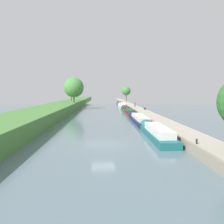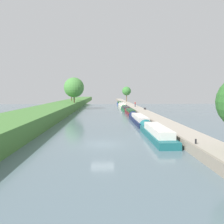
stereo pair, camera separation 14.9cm
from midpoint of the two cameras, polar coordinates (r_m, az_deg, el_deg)
ground_plane at (r=24.91m, az=-2.21°, el=-8.01°), size 160.00×160.00×0.00m
right_towpath at (r=26.63m, az=19.54°, el=-6.44°), size 3.19×260.00×0.91m
stone_quay at (r=26.05m, az=16.00°, el=-6.54°), size 0.25×260.00×0.96m
narrowboat_teal at (r=29.05m, az=10.84°, el=-4.93°), size 2.19×13.18×2.23m
narrowboat_navy at (r=42.74m, az=6.70°, el=-1.72°), size 2.11×15.54×2.07m
narrowboat_maroon at (r=57.35m, az=4.60°, el=0.01°), size 1.83×11.57×1.85m
narrowboat_green at (r=69.39m, az=3.44°, el=0.86°), size 2.15×11.86×2.04m
narrowboat_cream at (r=83.07m, az=2.56°, el=1.66°), size 1.97×15.40×2.12m
narrowboat_blue at (r=97.50m, az=1.91°, el=2.14°), size 1.80×11.53×2.03m
tree_rightbank_midnear at (r=108.25m, az=3.69°, el=5.23°), size 4.15×4.15×7.07m
tree_leftbank_downstream at (r=85.69m, az=-10.06°, el=5.82°), size 3.77×3.77×6.52m
tree_leftbank_upstream at (r=72.86m, az=-9.40°, el=6.06°), size 6.25×6.25×7.85m
person_walking at (r=72.15m, az=5.85°, el=2.02°), size 0.34×0.34×1.66m
mooring_bollard_near at (r=22.31m, az=20.33°, el=-6.88°), size 0.16×0.16×0.45m
mooring_bollard_far at (r=103.08m, az=2.74°, el=2.60°), size 0.16×0.16×0.45m
park_bench at (r=61.07m, az=8.29°, el=0.94°), size 0.44×1.50×0.47m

